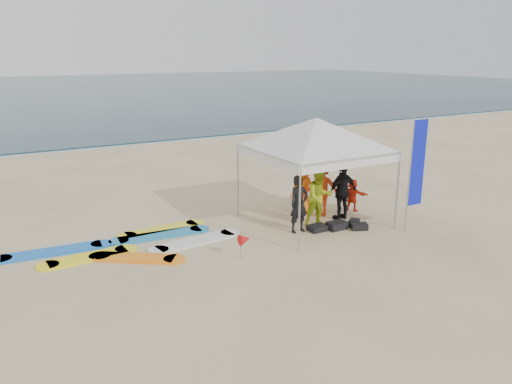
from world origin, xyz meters
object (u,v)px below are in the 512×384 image
object	(u,v)px
person_yellow	(319,197)
marker_pennant	(245,239)
person_black_a	(299,204)
person_black_b	(342,192)
canopy_tent	(317,118)
person_orange_a	(322,188)
person_orange_b	(302,189)
person_seated	(352,195)
surfboard_spread	(134,244)
feather_flag	(417,165)

from	to	relation	value
person_yellow	marker_pennant	world-z (taller)	person_yellow
person_black_a	person_black_b	world-z (taller)	person_black_b
canopy_tent	person_orange_a	bearing A→B (deg)	33.43
person_orange_b	canopy_tent	xyz separation A→B (m)	(-0.16, -0.83, 2.31)
person_orange_a	person_seated	size ratio (longest dim) A/B	1.70
person_black_a	surfboard_spread	size ratio (longest dim) A/B	0.28
canopy_tent	surfboard_spread	distance (m)	6.11
person_black_b	person_orange_a	bearing A→B (deg)	-64.63
canopy_tent	marker_pennant	size ratio (longest dim) A/B	7.38
person_orange_a	person_seated	world-z (taller)	person_orange_a
person_yellow	person_orange_b	bearing A→B (deg)	86.02
person_orange_a	person_black_b	distance (m)	0.68
person_yellow	person_seated	world-z (taller)	person_yellow
person_seated	marker_pennant	world-z (taller)	person_seated
person_seated	canopy_tent	bearing A→B (deg)	67.02
person_yellow	person_black_b	bearing A→B (deg)	15.37
surfboard_spread	person_black_a	bearing A→B (deg)	-15.99
person_yellow	canopy_tent	world-z (taller)	canopy_tent
surfboard_spread	person_orange_a	bearing A→B (deg)	-3.71
feather_flag	canopy_tent	bearing A→B (deg)	136.14
person_seated	feather_flag	world-z (taller)	feather_flag
person_black_a	person_orange_b	xyz separation A→B (m)	(1.04, 1.34, -0.02)
person_orange_a	person_seated	xyz separation A→B (m)	(1.14, -0.11, -0.37)
person_black_b	canopy_tent	size ratio (longest dim) A/B	0.37
person_black_a	surfboard_spread	world-z (taller)	person_black_a
canopy_tent	person_seated	bearing A→B (deg)	8.58
person_black_b	marker_pennant	world-z (taller)	person_black_b
marker_pennant	person_orange_b	bearing A→B (deg)	34.68
person_yellow	surfboard_spread	distance (m)	5.34
person_black_a	person_orange_b	size ratio (longest dim) A/B	1.03
person_orange_a	person_orange_b	xyz separation A→B (m)	(-0.39, 0.46, -0.10)
person_black_a	marker_pennant	world-z (taller)	person_black_a
person_black_a	person_black_b	xyz separation A→B (m)	(1.75, 0.27, 0.06)
person_yellow	surfboard_spread	bearing A→B (deg)	175.13
person_orange_a	feather_flag	bearing A→B (deg)	151.03
person_black_a	person_orange_a	world-z (taller)	person_orange_a
person_black_b	person_seated	world-z (taller)	person_black_b
person_black_b	person_orange_b	size ratio (longest dim) A/B	1.10
person_black_a	person_seated	bearing A→B (deg)	13.78
person_yellow	person_seated	bearing A→B (deg)	26.84
feather_flag	marker_pennant	distance (m)	5.34
canopy_tent	surfboard_spread	bearing A→B (deg)	171.95
person_orange_b	person_seated	size ratio (longest dim) A/B	1.52
person_orange_b	person_black_b	bearing A→B (deg)	128.62
canopy_tent	feather_flag	xyz separation A→B (m)	(2.03, -1.95, -1.19)
feather_flag	surfboard_spread	world-z (taller)	feather_flag
person_black_b	person_seated	size ratio (longest dim) A/B	1.67
person_orange_a	person_orange_b	bearing A→B (deg)	-21.04
canopy_tent	surfboard_spread	size ratio (longest dim) A/B	0.82
canopy_tent	surfboard_spread	xyz separation A→B (m)	(-5.24, 0.74, -3.06)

